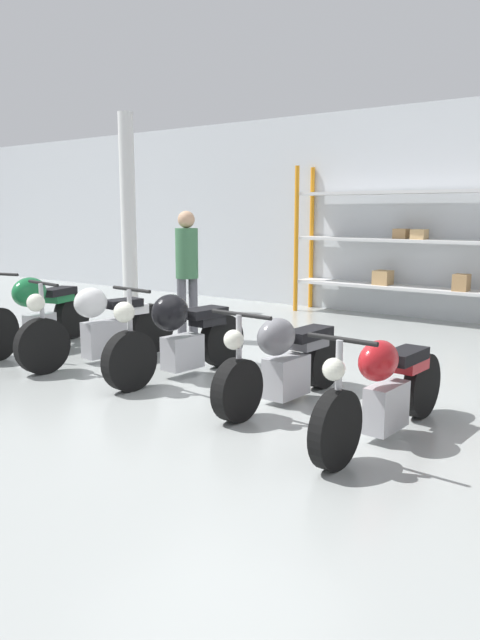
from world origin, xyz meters
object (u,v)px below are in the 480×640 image
object	(u,v)px
motorcycle_grey	(284,361)
motorcycle_red	(384,389)
motorcycle_green	(36,312)
motorcycle_white	(99,326)
motorcycle_black	(178,336)
shelving_rack	(406,244)
person_browsing	(187,264)

from	to	relation	value
motorcycle_grey	motorcycle_red	size ratio (longest dim) A/B	0.94
motorcycle_green	motorcycle_red	size ratio (longest dim) A/B	1.03
motorcycle_green	motorcycle_grey	xyz separation A→B (m)	(3.99, -0.07, -0.09)
motorcycle_red	motorcycle_white	bearing A→B (deg)	-93.20
motorcycle_green	motorcycle_red	distance (m)	5.19
motorcycle_grey	motorcycle_black	bearing A→B (deg)	-90.15
shelving_rack	motorcycle_green	distance (m)	6.01
shelving_rack	motorcycle_red	size ratio (longest dim) A/B	1.93
motorcycle_red	shelving_rack	bearing A→B (deg)	-156.48
shelving_rack	motorcycle_black	size ratio (longest dim) A/B	1.99
motorcycle_white	motorcycle_red	bearing A→B (deg)	92.00
shelving_rack	motorcycle_green	bearing A→B (deg)	-120.79
motorcycle_black	person_browsing	bearing A→B (deg)	-136.35
motorcycle_green	motorcycle_grey	size ratio (longest dim) A/B	1.09
motorcycle_green	motorcycle_black	world-z (taller)	motorcycle_green
shelving_rack	motorcycle_grey	world-z (taller)	shelving_rack
person_browsing	motorcycle_black	bearing A→B (deg)	152.73
motorcycle_green	shelving_rack	bearing A→B (deg)	134.46
motorcycle_white	motorcycle_black	bearing A→B (deg)	99.59
motorcycle_green	person_browsing	size ratio (longest dim) A/B	1.16
shelving_rack	motorcycle_green	xyz separation A→B (m)	(-3.05, -5.12, -0.79)
motorcycle_green	motorcycle_grey	world-z (taller)	motorcycle_green
motorcycle_red	person_browsing	xyz separation A→B (m)	(-3.93, 2.08, 0.67)
motorcycle_black	motorcycle_red	world-z (taller)	motorcycle_black
motorcycle_green	motorcycle_white	world-z (taller)	motorcycle_green
motorcycle_green	motorcycle_red	bearing A→B (deg)	70.44
motorcycle_grey	motorcycle_red	world-z (taller)	motorcycle_grey
motorcycle_green	person_browsing	distance (m)	2.15
shelving_rack	motorcycle_white	world-z (taller)	shelving_rack
shelving_rack	person_browsing	world-z (taller)	shelving_rack
shelving_rack	person_browsing	xyz separation A→B (m)	(-1.81, -3.47, -0.20)
motorcycle_green	person_browsing	xyz separation A→B (m)	(1.24, 1.65, 0.59)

